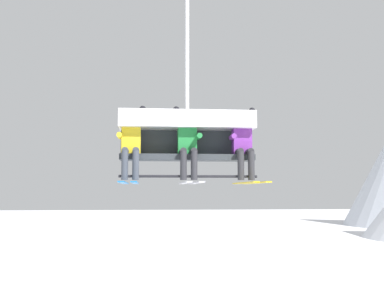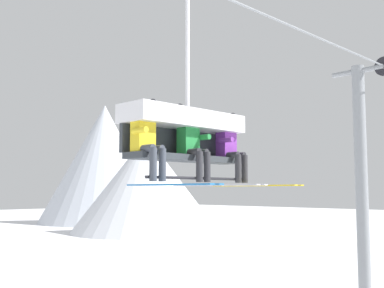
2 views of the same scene
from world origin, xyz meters
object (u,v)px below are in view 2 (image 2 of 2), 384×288
at_px(lift_tower_far, 362,193).
at_px(chairlift_chair, 184,127).
at_px(skier_green, 193,144).
at_px(skier_purple, 232,147).
at_px(skier_yellow, 148,139).

xyz_separation_m(lift_tower_far, chairlift_chair, (-7.91, -0.71, 1.13)).
relative_size(skier_green, skier_purple, 1.00).
height_order(lift_tower_far, chairlift_chair, lift_tower_far).
xyz_separation_m(skier_green, skier_purple, (0.96, 0.00, 0.00)).
relative_size(skier_yellow, skier_green, 1.00).
distance_m(lift_tower_far, chairlift_chair, 8.02).
bearing_deg(lift_tower_far, skier_purple, -172.44).
bearing_deg(skier_yellow, lift_tower_far, 5.95).
distance_m(lift_tower_far, skier_yellow, 8.95).
relative_size(lift_tower_far, skier_green, 4.79).
height_order(skier_yellow, skier_green, same).
bearing_deg(chairlift_chair, skier_green, -90.89).
bearing_deg(chairlift_chair, skier_yellow, -167.32).
distance_m(lift_tower_far, skier_purple, 7.06).
height_order(chairlift_chair, skier_green, chairlift_chair).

